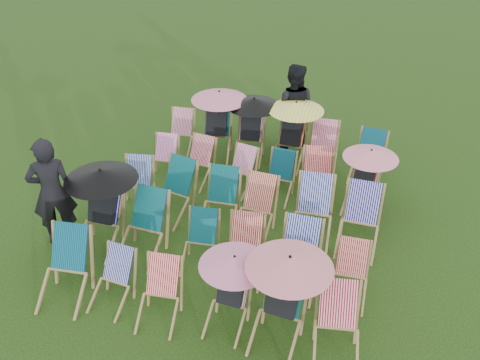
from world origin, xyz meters
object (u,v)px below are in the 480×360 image
(person_left, at_px, (52,192))
(deckchair_29, at_px, (368,157))
(deckchair_0, at_px, (63,269))
(person_rear, at_px, (293,107))
(deckchair_5, at_px, (338,328))

(person_left, bearing_deg, deckchair_29, -178.39)
(deckchair_0, bearing_deg, person_rear, 61.14)
(deckchair_0, height_order, deckchair_29, deckchair_0)
(deckchair_29, height_order, person_left, person_left)
(deckchair_5, xyz_separation_m, deckchair_29, (0.01, 4.57, -0.01))
(deckchair_29, relative_size, person_rear, 0.48)
(deckchair_5, relative_size, deckchair_29, 1.04)
(deckchair_0, bearing_deg, deckchair_29, 43.27)
(deckchair_0, relative_size, deckchair_5, 1.08)
(deckchair_0, bearing_deg, deckchair_5, -4.87)
(person_left, distance_m, person_rear, 5.29)
(deckchair_5, distance_m, deckchair_29, 4.57)
(deckchair_5, bearing_deg, deckchair_29, 80.81)
(person_left, xyz_separation_m, person_rear, (3.15, 4.25, -0.01))
(deckchair_0, distance_m, deckchair_29, 6.13)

